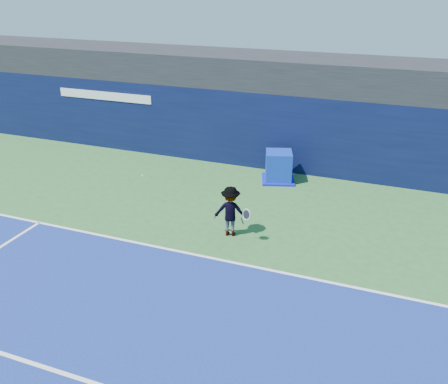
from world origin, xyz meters
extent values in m
plane|color=#2E642D|center=(0.00, 0.00, 0.00)|extent=(80.00, 80.00, 0.00)
cube|color=white|center=(0.00, 3.00, 0.01)|extent=(24.00, 0.10, 0.01)
cube|color=white|center=(0.00, -2.00, 0.01)|extent=(24.00, 0.10, 0.01)
cube|color=black|center=(0.00, 11.50, 3.60)|extent=(36.00, 3.00, 1.20)
cube|color=black|center=(0.00, 10.50, 1.50)|extent=(36.00, 1.00, 3.00)
cube|color=white|center=(-7.00, 9.99, 2.35)|extent=(4.50, 0.04, 0.35)
cube|color=#0C29A8|center=(1.00, 9.07, 0.56)|extent=(1.19, 1.19, 1.13)
cube|color=#0C0FAA|center=(1.00, 9.07, 0.04)|extent=(1.49, 1.49, 0.08)
imported|color=white|center=(0.82, 4.47, 0.76)|extent=(1.08, 0.76, 1.53)
cylinder|color=black|center=(1.27, 4.22, 0.65)|extent=(0.07, 0.13, 0.24)
torus|color=silver|center=(1.41, 4.17, 0.90)|extent=(0.28, 0.16, 0.27)
cylinder|color=black|center=(1.41, 4.17, 0.90)|extent=(0.24, 0.12, 0.23)
sphere|color=yellow|center=(-2.59, 5.34, 1.07)|extent=(0.06, 0.06, 0.06)
camera|label=1|loc=(5.39, -7.80, 7.13)|focal=40.00mm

